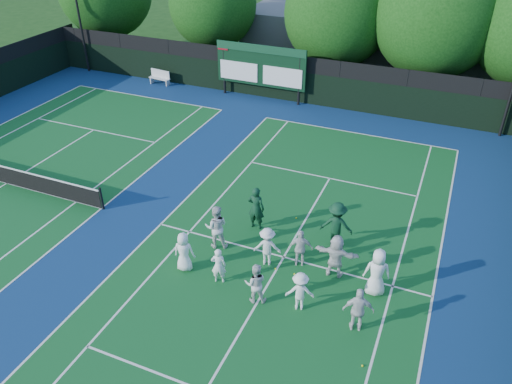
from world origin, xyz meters
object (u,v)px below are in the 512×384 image
at_px(tennis_net, 4,174).
at_px(coach_left, 256,208).
at_px(scoreboard, 261,66).
at_px(bench, 160,77).

xyz_separation_m(tennis_net, coach_left, (12.27, 1.37, 0.47)).
relative_size(tennis_net, coach_left, 5.88).
height_order(scoreboard, tennis_net, scoreboard).
bearing_deg(coach_left, bench, -45.81).
height_order(scoreboard, coach_left, scoreboard).
relative_size(scoreboard, coach_left, 3.12).
relative_size(scoreboard, bench, 3.68).
relative_size(tennis_net, bench, 6.92).
bearing_deg(bench, coach_left, -45.49).
xyz_separation_m(scoreboard, bench, (-7.50, -0.21, -1.65)).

